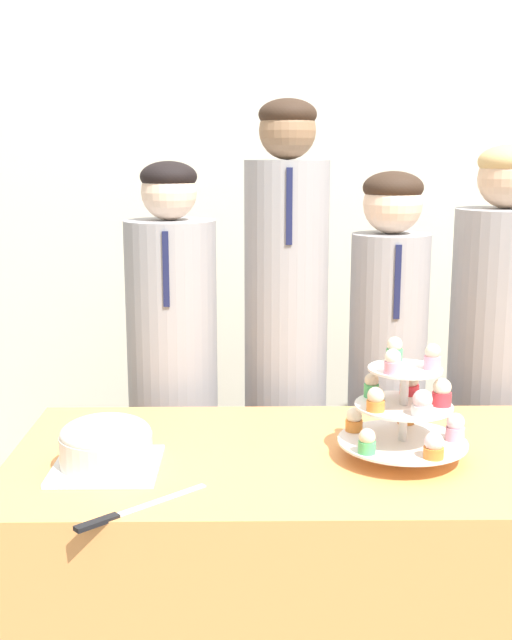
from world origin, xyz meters
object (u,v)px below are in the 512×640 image
object	(u,v)px
student_1	(286,377)
student_2	(386,404)
cake_knife	(122,514)
round_cake	(106,443)
cupcake_stand	(406,408)
student_3	(494,400)
student_0	(174,407)

from	to	relation	value
student_1	student_2	size ratio (longest dim) A/B	1.15
cake_knife	round_cake	bearing A→B (deg)	64.39
cupcake_stand	student_2	xyz separation A→B (m)	(0.07, 0.65, -0.20)
student_3	student_2	bearing A→B (deg)	-180.00
student_1	student_2	bearing A→B (deg)	-0.00
cupcake_stand	cake_knife	bearing A→B (deg)	-154.77
student_0	student_3	world-z (taller)	student_3
round_cake	cupcake_stand	xyz separation A→B (m)	(0.69, 0.05, 0.07)
cupcake_stand	student_3	bearing A→B (deg)	57.30
round_cake	student_2	xyz separation A→B (m)	(0.77, 0.70, -0.13)
student_0	student_2	xyz separation A→B (m)	(0.68, -0.00, 0.01)
cupcake_stand	student_3	world-z (taller)	student_3
round_cake	student_3	xyz separation A→B (m)	(1.11, 0.70, -0.12)
cake_knife	student_2	distance (m)	1.18
student_2	student_1	bearing A→B (deg)	180.00
round_cake	student_3	distance (m)	1.32
cupcake_stand	round_cake	bearing A→B (deg)	-176.06
student_2	cake_knife	bearing A→B (deg)	-126.32
cake_knife	student_0	bearing A→B (deg)	47.14
round_cake	student_0	world-z (taller)	student_0
cake_knife	cupcake_stand	size ratio (longest dim) A/B	0.81
student_0	round_cake	bearing A→B (deg)	-97.32
student_2	student_3	distance (m)	0.35
round_cake	cake_knife	distance (m)	0.26
student_2	student_3	world-z (taller)	student_3
cupcake_stand	student_0	distance (m)	0.91
cake_knife	student_3	bearing A→B (deg)	0.49
cake_knife	cupcake_stand	bearing A→B (deg)	-16.50
student_0	student_1	bearing A→B (deg)	0.00
round_cake	cake_knife	world-z (taller)	round_cake
student_3	cake_knife	bearing A→B (deg)	-137.79
student_1	cupcake_stand	bearing A→B (deg)	-69.07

